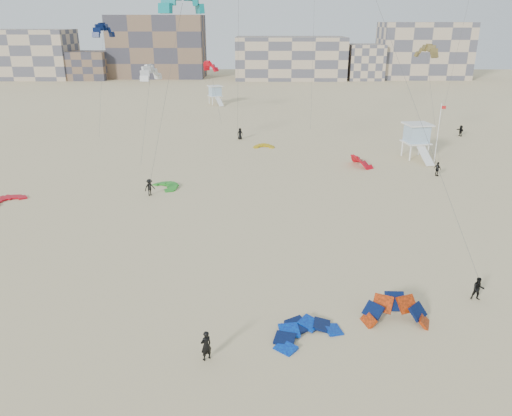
{
  "coord_description": "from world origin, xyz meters",
  "views": [
    {
      "loc": [
        1.0,
        -24.53,
        17.03
      ],
      "look_at": [
        0.77,
        6.0,
        5.39
      ],
      "focal_mm": 35.0,
      "sensor_mm": 36.0,
      "label": 1
    }
  ],
  "objects_px": {
    "kite_ground_orange": "(395,321)",
    "kitesurfer_main": "(206,345)",
    "lifeguard_tower_near": "(416,141)",
    "kite_ground_blue": "(306,336)"
  },
  "relations": [
    {
      "from": "kite_ground_orange",
      "to": "kitesurfer_main",
      "type": "xyz_separation_m",
      "value": [
        -10.98,
        -3.66,
        0.87
      ]
    },
    {
      "from": "lifeguard_tower_near",
      "to": "kite_ground_blue",
      "type": "bearing_deg",
      "value": -123.93
    },
    {
      "from": "kite_ground_blue",
      "to": "kite_ground_orange",
      "type": "height_order",
      "value": "kite_ground_orange"
    },
    {
      "from": "kite_ground_blue",
      "to": "kitesurfer_main",
      "type": "height_order",
      "value": "kitesurfer_main"
    },
    {
      "from": "kite_ground_orange",
      "to": "kitesurfer_main",
      "type": "relative_size",
      "value": 2.25
    },
    {
      "from": "kite_ground_blue",
      "to": "lifeguard_tower_near",
      "type": "distance_m",
      "value": 43.01
    },
    {
      "from": "kite_ground_blue",
      "to": "kite_ground_orange",
      "type": "xyz_separation_m",
      "value": [
        5.5,
        1.53,
        0.0
      ]
    },
    {
      "from": "kitesurfer_main",
      "to": "kite_ground_blue",
      "type": "bearing_deg",
      "value": 164.03
    },
    {
      "from": "kite_ground_orange",
      "to": "kitesurfer_main",
      "type": "distance_m",
      "value": 11.61
    },
    {
      "from": "kite_ground_blue",
      "to": "kitesurfer_main",
      "type": "relative_size",
      "value": 2.32
    }
  ]
}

